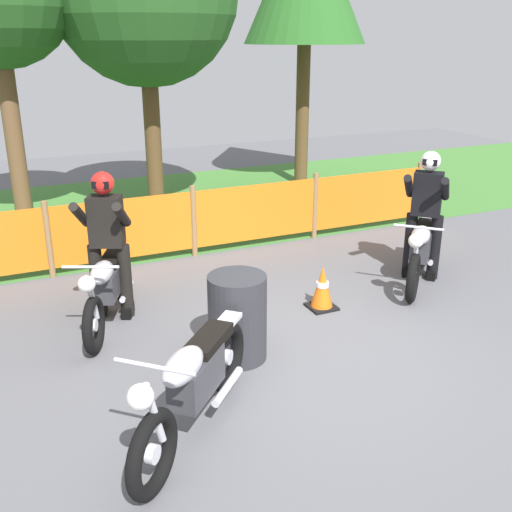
{
  "coord_description": "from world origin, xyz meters",
  "views": [
    {
      "loc": [
        -2.62,
        -4.71,
        3.05
      ],
      "look_at": [
        -0.2,
        0.6,
        0.9
      ],
      "focal_mm": 42.11,
      "sensor_mm": 36.0,
      "label": 1
    }
  ],
  "objects_px": {
    "motorcycle_lead": "(107,287)",
    "motorcycle_third": "(421,249)",
    "spare_drum": "(237,318)",
    "rider_third": "(426,208)",
    "traffic_cone": "(322,288)",
    "motorcycle_trailing": "(194,384)",
    "rider_lead": "(108,237)"
  },
  "relations": [
    {
      "from": "motorcycle_third",
      "to": "rider_third",
      "type": "distance_m",
      "value": 0.54
    },
    {
      "from": "motorcycle_lead",
      "to": "motorcycle_third",
      "type": "relative_size",
      "value": 1.22
    },
    {
      "from": "motorcycle_lead",
      "to": "motorcycle_trailing",
      "type": "height_order",
      "value": "motorcycle_trailing"
    },
    {
      "from": "rider_third",
      "to": "spare_drum",
      "type": "relative_size",
      "value": 1.92
    },
    {
      "from": "motorcycle_third",
      "to": "motorcycle_trailing",
      "type": "bearing_deg",
      "value": -18.35
    },
    {
      "from": "motorcycle_trailing",
      "to": "motorcycle_third",
      "type": "relative_size",
      "value": 1.07
    },
    {
      "from": "motorcycle_third",
      "to": "spare_drum",
      "type": "relative_size",
      "value": 1.68
    },
    {
      "from": "motorcycle_trailing",
      "to": "rider_third",
      "type": "height_order",
      "value": "rider_third"
    },
    {
      "from": "motorcycle_lead",
      "to": "rider_third",
      "type": "distance_m",
      "value": 4.12
    },
    {
      "from": "spare_drum",
      "to": "motorcycle_lead",
      "type": "bearing_deg",
      "value": 128.09
    },
    {
      "from": "rider_lead",
      "to": "spare_drum",
      "type": "height_order",
      "value": "rider_lead"
    },
    {
      "from": "motorcycle_lead",
      "to": "spare_drum",
      "type": "bearing_deg",
      "value": 62.24
    },
    {
      "from": "rider_third",
      "to": "traffic_cone",
      "type": "distance_m",
      "value": 1.87
    },
    {
      "from": "motorcycle_lead",
      "to": "rider_lead",
      "type": "distance_m",
      "value": 0.55
    },
    {
      "from": "rider_lead",
      "to": "rider_third",
      "type": "bearing_deg",
      "value": 107.01
    },
    {
      "from": "motorcycle_trailing",
      "to": "traffic_cone",
      "type": "relative_size",
      "value": 2.97
    },
    {
      "from": "motorcycle_third",
      "to": "rider_lead",
      "type": "distance_m",
      "value": 3.93
    },
    {
      "from": "motorcycle_lead",
      "to": "spare_drum",
      "type": "distance_m",
      "value": 1.64
    },
    {
      "from": "motorcycle_third",
      "to": "rider_lead",
      "type": "relative_size",
      "value": 0.87
    },
    {
      "from": "motorcycle_lead",
      "to": "motorcycle_third",
      "type": "xyz_separation_m",
      "value": [
        3.93,
        -0.46,
        0.01
      ]
    },
    {
      "from": "motorcycle_lead",
      "to": "rider_lead",
      "type": "bearing_deg",
      "value": -179.49
    },
    {
      "from": "motorcycle_lead",
      "to": "rider_lead",
      "type": "xyz_separation_m",
      "value": [
        0.08,
        0.19,
        0.51
      ]
    },
    {
      "from": "motorcycle_trailing",
      "to": "rider_third",
      "type": "distance_m",
      "value": 4.37
    },
    {
      "from": "motorcycle_third",
      "to": "spare_drum",
      "type": "xyz_separation_m",
      "value": [
        -2.92,
        -0.83,
        -0.01
      ]
    },
    {
      "from": "motorcycle_lead",
      "to": "traffic_cone",
      "type": "height_order",
      "value": "motorcycle_lead"
    },
    {
      "from": "motorcycle_third",
      "to": "rider_third",
      "type": "height_order",
      "value": "rider_third"
    },
    {
      "from": "rider_lead",
      "to": "rider_third",
      "type": "relative_size",
      "value": 1.0
    },
    {
      "from": "motorcycle_lead",
      "to": "motorcycle_third",
      "type": "bearing_deg",
      "value": 107.46
    },
    {
      "from": "motorcycle_lead",
      "to": "spare_drum",
      "type": "relative_size",
      "value": 2.04
    },
    {
      "from": "motorcycle_lead",
      "to": "spare_drum",
      "type": "xyz_separation_m",
      "value": [
        1.01,
        -1.29,
        -0.0
      ]
    },
    {
      "from": "motorcycle_lead",
      "to": "rider_lead",
      "type": "height_order",
      "value": "rider_lead"
    },
    {
      "from": "rider_lead",
      "to": "motorcycle_third",
      "type": "bearing_deg",
      "value": 104.52
    }
  ]
}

